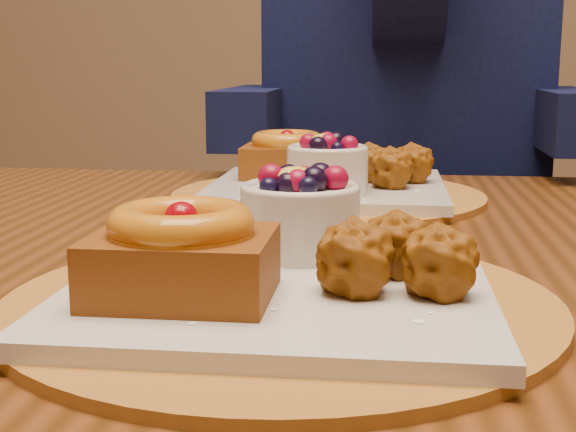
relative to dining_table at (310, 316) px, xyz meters
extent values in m
cube|color=#3B200A|center=(0.00, 0.00, 0.06)|extent=(1.60, 0.90, 0.04)
cylinder|color=brown|center=(0.00, -0.22, 0.08)|extent=(0.38, 0.38, 0.01)
cube|color=beige|center=(0.00, -0.22, 0.09)|extent=(0.28, 0.28, 0.01)
cube|color=#482406|center=(-0.06, -0.27, 0.12)|extent=(0.11, 0.09, 0.04)
torus|color=#945C09|center=(-0.06, -0.27, 0.15)|extent=(0.09, 0.09, 0.02)
sphere|color=#7C0209|center=(-0.06, -0.27, 0.15)|extent=(0.02, 0.02, 0.02)
sphere|color=#814409|center=(0.08, -0.19, 0.12)|extent=(0.05, 0.05, 0.05)
sphere|color=#814409|center=(0.05, -0.24, 0.12)|extent=(0.05, 0.05, 0.05)
sphere|color=#814409|center=(0.10, -0.24, 0.12)|extent=(0.05, 0.05, 0.05)
cylinder|color=beige|center=(0.01, -0.14, 0.12)|extent=(0.09, 0.09, 0.05)
torus|color=beige|center=(0.01, -0.14, 0.15)|extent=(0.09, 0.09, 0.01)
ellipsoid|color=gold|center=(0.00, -0.14, 0.16)|extent=(0.03, 0.03, 0.02)
cylinder|color=brown|center=(0.00, 0.22, 0.08)|extent=(0.38, 0.38, 0.01)
cube|color=beige|center=(0.00, 0.22, 0.09)|extent=(0.28, 0.28, 0.01)
cube|color=#482406|center=(-0.06, 0.27, 0.12)|extent=(0.11, 0.09, 0.04)
torus|color=#945C09|center=(-0.06, 0.27, 0.14)|extent=(0.09, 0.09, 0.02)
sphere|color=#7C0209|center=(-0.06, 0.27, 0.15)|extent=(0.02, 0.02, 0.02)
sphere|color=#814409|center=(0.08, 0.19, 0.12)|extent=(0.04, 0.04, 0.04)
sphere|color=#814409|center=(0.05, 0.24, 0.12)|extent=(0.04, 0.04, 0.04)
sphere|color=#814409|center=(0.10, 0.24, 0.12)|extent=(0.04, 0.04, 0.04)
cylinder|color=beige|center=(0.01, 0.14, 0.12)|extent=(0.09, 0.09, 0.05)
torus|color=beige|center=(0.01, 0.14, 0.15)|extent=(0.09, 0.09, 0.01)
ellipsoid|color=gold|center=(0.00, 0.14, 0.16)|extent=(0.03, 0.03, 0.02)
cube|color=black|center=(0.05, 0.57, -0.26)|extent=(0.48, 0.48, 0.04)
cylinder|color=black|center=(-0.16, 0.71, -0.48)|extent=(0.03, 0.03, 0.40)
cylinder|color=black|center=(0.19, 0.78, -0.48)|extent=(0.03, 0.03, 0.40)
cube|color=black|center=(0.02, 0.75, -0.04)|extent=(0.41, 0.10, 0.43)
cube|color=black|center=(0.10, 0.63, 0.18)|extent=(0.45, 0.24, 0.64)
cube|color=black|center=(-0.14, 0.51, 0.16)|extent=(0.09, 0.32, 0.09)
cube|color=black|center=(0.34, 0.51, 0.16)|extent=(0.09, 0.32, 0.09)
camera|label=1|loc=(0.07, -0.74, 0.24)|focal=50.00mm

